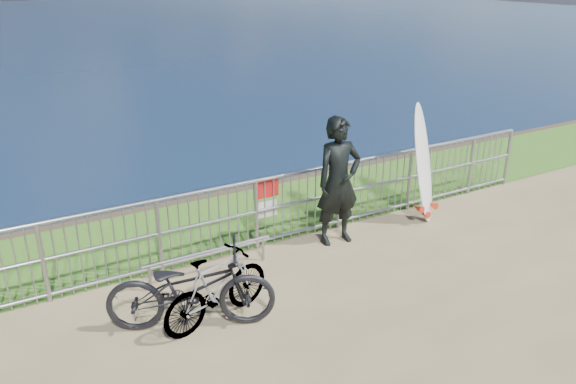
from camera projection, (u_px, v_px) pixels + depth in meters
grass_strip at (254, 215)px, 9.75m from camera, size 120.00×120.00×0.00m
railing at (286, 206)px, 8.66m from camera, size 10.06×0.10×1.13m
surfer at (339, 181)px, 8.48m from camera, size 0.76×0.53×2.00m
surfboard at (424, 168)px, 9.27m from camera, size 0.68×0.65×2.02m
bicycle_near at (191, 288)px, 6.57m from camera, size 2.09×1.43×1.04m
bicycle_far at (217, 288)px, 6.70m from camera, size 1.58×0.80×0.92m
bike_rack at (209, 254)px, 7.76m from camera, size 1.89×0.05×0.39m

